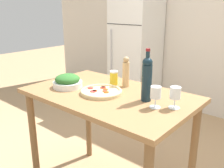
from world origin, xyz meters
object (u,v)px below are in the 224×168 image
(homemade_pizza, at_px, (101,92))
(salt_canister, at_px, (114,78))
(wine_glass_near, at_px, (156,94))
(pepper_mill, at_px, (125,72))
(wine_glass_far, at_px, (175,94))
(refrigerator, at_px, (136,49))
(wine_bottle, at_px, (147,78))
(salad_bowl, at_px, (68,81))

(homemade_pizza, distance_m, salt_canister, 0.25)
(wine_glass_near, xyz_separation_m, pepper_mill, (-0.41, 0.23, 0.02))
(pepper_mill, distance_m, homemade_pizza, 0.27)
(wine_glass_near, xyz_separation_m, wine_glass_far, (0.10, 0.07, 0.00))
(wine_glass_near, distance_m, pepper_mill, 0.47)
(wine_glass_far, xyz_separation_m, salt_canister, (-0.61, 0.14, -0.04))
(refrigerator, distance_m, salt_canister, 1.92)
(wine_glass_near, height_order, homemade_pizza, wine_glass_near)
(wine_bottle, xyz_separation_m, salt_canister, (-0.40, 0.14, -0.10))
(wine_glass_far, relative_size, homemade_pizza, 0.45)
(wine_glass_far, height_order, salt_canister, wine_glass_far)
(wine_glass_near, distance_m, homemade_pizza, 0.45)
(pepper_mill, bearing_deg, homemade_pizza, -97.18)
(wine_bottle, relative_size, salt_canister, 3.16)
(homemade_pizza, relative_size, salt_canister, 2.73)
(salad_bowl, height_order, homemade_pizza, salad_bowl)
(salad_bowl, distance_m, homemade_pizza, 0.31)
(wine_glass_far, height_order, salad_bowl, wine_glass_far)
(wine_glass_far, relative_size, salad_bowl, 0.61)
(wine_glass_near, xyz_separation_m, salt_canister, (-0.51, 0.21, -0.04))
(salt_canister, bearing_deg, pepper_mill, 9.77)
(refrigerator, height_order, salt_canister, refrigerator)
(wine_bottle, relative_size, wine_glass_near, 2.54)
(wine_bottle, xyz_separation_m, salad_bowl, (-0.63, -0.15, -0.11))
(homemade_pizza, height_order, salt_canister, salt_canister)
(pepper_mill, height_order, homemade_pizza, pepper_mill)
(salt_canister, bearing_deg, wine_bottle, -19.48)
(salad_bowl, bearing_deg, refrigerator, 110.17)
(wine_glass_near, bearing_deg, refrigerator, 127.90)
(wine_glass_near, bearing_deg, wine_bottle, 148.97)
(wine_glass_near, distance_m, wine_glass_far, 0.12)
(refrigerator, bearing_deg, wine_glass_near, -52.10)
(refrigerator, bearing_deg, salt_canister, -60.37)
(refrigerator, xyz_separation_m, homemade_pizza, (1.02, -1.90, 0.04))
(refrigerator, xyz_separation_m, pepper_mill, (1.05, -1.65, 0.14))
(salad_bowl, bearing_deg, wine_bottle, 13.40)
(wine_glass_far, height_order, pepper_mill, pepper_mill)
(refrigerator, relative_size, pepper_mill, 7.44)
(wine_glass_near, distance_m, salad_bowl, 0.75)
(refrigerator, height_order, wine_glass_near, refrigerator)
(refrigerator, bearing_deg, pepper_mill, -57.47)
(wine_bottle, bearing_deg, wine_glass_far, 1.02)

